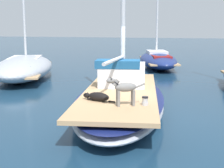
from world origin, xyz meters
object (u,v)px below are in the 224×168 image
at_px(sailboat_main, 121,101).
at_px(moored_boat_far_astern, 158,60).
at_px(deck_winch, 145,101).
at_px(coiled_rope, 97,96).
at_px(dog_grey, 124,88).
at_px(dog_black, 97,97).
at_px(moored_boat_port_side, 24,67).

relative_size(sailboat_main, moored_boat_far_astern, 1.20).
xyz_separation_m(deck_winch, coiled_rope, (-1.39, 0.62, -0.08)).
xyz_separation_m(sailboat_main, moored_boat_far_astern, (-0.21, 10.65, 0.17)).
xyz_separation_m(dog_grey, moored_boat_far_astern, (-0.72, 12.54, -0.57)).
relative_size(dog_grey, deck_winch, 4.16).
relative_size(dog_grey, coiled_rope, 2.70).
distance_m(dog_black, moored_boat_port_side, 8.60).
bearing_deg(coiled_rope, moored_boat_port_side, 132.71).
xyz_separation_m(deck_winch, moored_boat_port_side, (-6.92, 6.61, -0.19)).
relative_size(dog_black, deck_winch, 4.44).
bearing_deg(sailboat_main, dog_black, -98.98).
bearing_deg(sailboat_main, moored_boat_port_side, 140.33).
distance_m(dog_grey, deck_winch, 0.61).
bearing_deg(moored_boat_far_astern, deck_winch, -84.46).
xyz_separation_m(dog_grey, coiled_rope, (-0.92, 0.81, -0.40)).
height_order(dog_black, deck_winch, dog_black).
distance_m(sailboat_main, deck_winch, 2.00).
bearing_deg(sailboat_main, moored_boat_far_astern, 91.11).
height_order(sailboat_main, dog_black, dog_black).
distance_m(dog_grey, moored_boat_far_astern, 12.57).
xyz_separation_m(coiled_rope, moored_boat_far_astern, (0.20, 11.72, -0.17)).
bearing_deg(coiled_rope, dog_black, -70.43).
xyz_separation_m(moored_boat_port_side, moored_boat_far_astern, (5.72, 5.74, -0.06)).
xyz_separation_m(dog_grey, dog_black, (-0.76, 0.36, -0.32)).
bearing_deg(dog_black, moored_boat_far_astern, 89.84).
xyz_separation_m(sailboat_main, coiled_rope, (-0.40, -1.07, 0.35)).
bearing_deg(dog_black, moored_boat_port_side, 131.45).
xyz_separation_m(dog_black, moored_boat_far_astern, (0.03, 12.18, -0.26)).
relative_size(coiled_rope, moored_boat_port_side, 0.05).
xyz_separation_m(sailboat_main, moored_boat_port_side, (-5.93, 4.92, 0.23)).
bearing_deg(moored_boat_far_astern, dog_black, -90.16).
xyz_separation_m(dog_black, moored_boat_port_side, (-5.69, 6.44, -0.20)).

